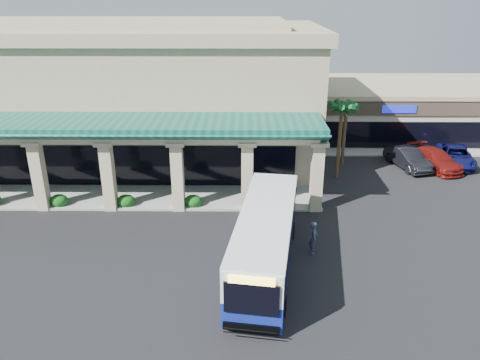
{
  "coord_description": "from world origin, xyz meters",
  "views": [
    {
      "loc": [
        1.29,
        -22.85,
        13.53
      ],
      "look_at": [
        1.04,
        5.0,
        2.2
      ],
      "focal_mm": 35.0,
      "sensor_mm": 36.0,
      "label": 1
    }
  ],
  "objects_px": {
    "transit_bus": "(266,241)",
    "car_gray": "(455,156)",
    "pedestrian": "(314,237)",
    "car_white": "(408,158)",
    "car_red": "(435,159)"
  },
  "relations": [
    {
      "from": "transit_bus",
      "to": "pedestrian",
      "type": "height_order",
      "value": "transit_bus"
    },
    {
      "from": "car_red",
      "to": "car_gray",
      "type": "relative_size",
      "value": 0.98
    },
    {
      "from": "pedestrian",
      "to": "car_white",
      "type": "xyz_separation_m",
      "value": [
        9.54,
        13.51,
        -0.12
      ]
    },
    {
      "from": "car_red",
      "to": "pedestrian",
      "type": "bearing_deg",
      "value": -148.48
    },
    {
      "from": "car_white",
      "to": "car_gray",
      "type": "xyz_separation_m",
      "value": [
        4.2,
        0.78,
        -0.05
      ]
    },
    {
      "from": "pedestrian",
      "to": "car_white",
      "type": "relative_size",
      "value": 0.38
    },
    {
      "from": "pedestrian",
      "to": "car_gray",
      "type": "height_order",
      "value": "pedestrian"
    },
    {
      "from": "transit_bus",
      "to": "car_gray",
      "type": "height_order",
      "value": "transit_bus"
    },
    {
      "from": "pedestrian",
      "to": "car_gray",
      "type": "distance_m",
      "value": 19.83
    },
    {
      "from": "transit_bus",
      "to": "car_gray",
      "type": "relative_size",
      "value": 2.1
    },
    {
      "from": "transit_bus",
      "to": "car_red",
      "type": "height_order",
      "value": "transit_bus"
    },
    {
      "from": "pedestrian",
      "to": "car_white",
      "type": "height_order",
      "value": "pedestrian"
    },
    {
      "from": "car_red",
      "to": "car_white",
      "type": "bearing_deg",
      "value": 158.78
    },
    {
      "from": "pedestrian",
      "to": "transit_bus",
      "type": "bearing_deg",
      "value": 129.79
    },
    {
      "from": "transit_bus",
      "to": "car_gray",
      "type": "distance_m",
      "value": 22.87
    }
  ]
}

